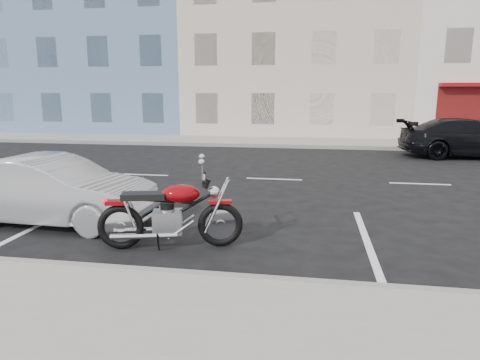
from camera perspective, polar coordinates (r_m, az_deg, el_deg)
The scene contains 9 objects.
ground at distance 12.37m, azimuth 13.82°, elevation -0.19°, with size 120.00×120.00×0.00m, color black.
sidewalk_far at distance 21.30m, azimuth -1.50°, elevation 5.23°, with size 80.00×3.40×0.15m, color gray.
curb_near at distance 6.90m, azimuth -27.36°, elevation -10.01°, with size 80.00×0.12×0.16m, color gray.
curb_far at distance 19.64m, azimuth -2.44°, elevation 4.69°, with size 80.00×0.12×0.16m, color gray.
bldg_blue at distance 31.47m, azimuth -15.94°, elevation 18.63°, with size 12.00×12.00×13.00m, color slate.
bldg_cream at distance 28.58m, azimuth 7.72°, elevation 18.18°, with size 12.00×12.00×11.50m, color #BEB3A0.
motorcycle at distance 6.91m, azimuth -2.39°, elevation -4.66°, with size 2.28×0.92×1.16m.
sedan_silver at distance 8.82m, azimuth -23.78°, elevation -1.28°, with size 1.37×3.93×1.29m, color #AAACB2.
car_far at distance 18.56m, azimuth 28.23°, elevation 4.94°, with size 2.07×5.08×1.47m, color black.
Camera 1 is at (-0.99, -12.08, 2.48)m, focal length 32.00 mm.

